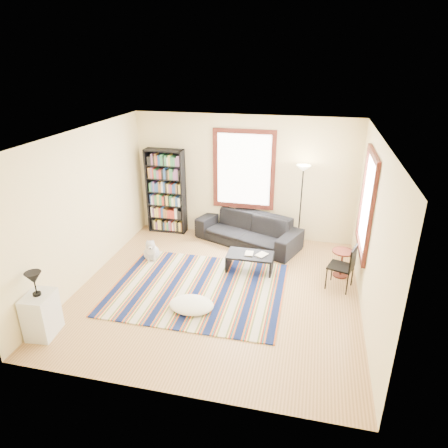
% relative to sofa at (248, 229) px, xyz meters
% --- Properties ---
extents(floor, '(5.00, 5.00, 0.10)m').
position_rel_sofa_xyz_m(floor, '(-0.20, -2.05, -0.39)').
color(floor, tan).
rests_on(floor, ground).
extents(ceiling, '(5.00, 5.00, 0.10)m').
position_rel_sofa_xyz_m(ceiling, '(-0.20, -2.05, 2.51)').
color(ceiling, white).
rests_on(ceiling, floor).
extents(wall_back, '(5.00, 0.10, 2.80)m').
position_rel_sofa_xyz_m(wall_back, '(-0.20, 0.50, 1.06)').
color(wall_back, beige).
rests_on(wall_back, floor).
extents(wall_front, '(5.00, 0.10, 2.80)m').
position_rel_sofa_xyz_m(wall_front, '(-0.20, -4.60, 1.06)').
color(wall_front, beige).
rests_on(wall_front, floor).
extents(wall_left, '(0.10, 5.00, 2.80)m').
position_rel_sofa_xyz_m(wall_left, '(-2.75, -2.05, 1.06)').
color(wall_left, beige).
rests_on(wall_left, floor).
extents(wall_right, '(0.10, 5.00, 2.80)m').
position_rel_sofa_xyz_m(wall_right, '(2.35, -2.05, 1.06)').
color(wall_right, beige).
rests_on(wall_right, floor).
extents(window_back, '(1.20, 0.06, 1.60)m').
position_rel_sofa_xyz_m(window_back, '(-0.20, 0.42, 1.26)').
color(window_back, white).
rests_on(window_back, wall_back).
extents(window_right, '(0.06, 1.20, 1.60)m').
position_rel_sofa_xyz_m(window_right, '(2.27, -1.25, 1.26)').
color(window_right, white).
rests_on(window_right, wall_right).
extents(rug, '(3.10, 2.48, 0.02)m').
position_rel_sofa_xyz_m(rug, '(-0.56, -2.11, -0.33)').
color(rug, '#0D1843').
rests_on(rug, floor).
extents(sofa, '(2.52, 1.71, 0.68)m').
position_rel_sofa_xyz_m(sofa, '(0.00, 0.00, 0.00)').
color(sofa, black).
rests_on(sofa, floor).
extents(bookshelf, '(0.90, 0.30, 2.00)m').
position_rel_sofa_xyz_m(bookshelf, '(-2.01, 0.27, 0.66)').
color(bookshelf, black).
rests_on(bookshelf, floor).
extents(coffee_table, '(1.00, 0.72, 0.36)m').
position_rel_sofa_xyz_m(coffee_table, '(0.25, -1.21, -0.16)').
color(coffee_table, black).
rests_on(coffee_table, floor).
extents(book_a, '(0.22, 0.17, 0.02)m').
position_rel_sofa_xyz_m(book_a, '(0.15, -1.21, 0.03)').
color(book_a, beige).
rests_on(book_a, coffee_table).
extents(book_b, '(0.27, 0.29, 0.02)m').
position_rel_sofa_xyz_m(book_b, '(0.40, -1.16, 0.03)').
color(book_b, beige).
rests_on(book_b, coffee_table).
extents(floor_cushion, '(0.86, 0.72, 0.19)m').
position_rel_sofa_xyz_m(floor_cushion, '(-0.48, -2.75, -0.25)').
color(floor_cushion, white).
rests_on(floor_cushion, floor).
extents(floor_lamp, '(0.36, 0.36, 1.86)m').
position_rel_sofa_xyz_m(floor_lamp, '(1.12, 0.10, 0.59)').
color(floor_lamp, black).
rests_on(floor_lamp, floor).
extents(side_table, '(0.47, 0.47, 0.54)m').
position_rel_sofa_xyz_m(side_table, '(2.00, -1.03, -0.07)').
color(side_table, '#481A12').
rests_on(side_table, floor).
extents(folding_chair, '(0.52, 0.51, 0.86)m').
position_rel_sofa_xyz_m(folding_chair, '(1.95, -1.46, 0.09)').
color(folding_chair, black).
rests_on(folding_chair, floor).
extents(white_cabinet, '(0.42, 0.53, 0.70)m').
position_rel_sofa_xyz_m(white_cabinet, '(-2.50, -3.86, 0.01)').
color(white_cabinet, silver).
rests_on(white_cabinet, floor).
extents(table_lamp, '(0.29, 0.29, 0.38)m').
position_rel_sofa_xyz_m(table_lamp, '(-2.50, -3.86, 0.55)').
color(table_lamp, black).
rests_on(table_lamp, white_cabinet).
extents(dog, '(0.51, 0.59, 0.50)m').
position_rel_sofa_xyz_m(dog, '(-1.83, -1.21, -0.09)').
color(dog, silver).
rests_on(dog, floor).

